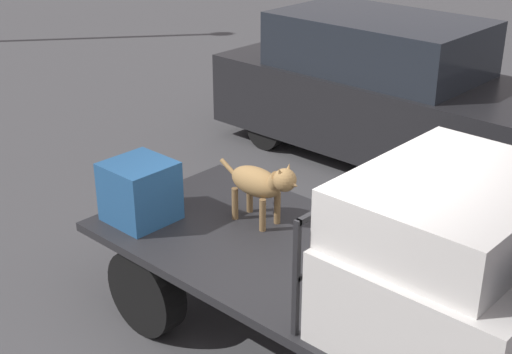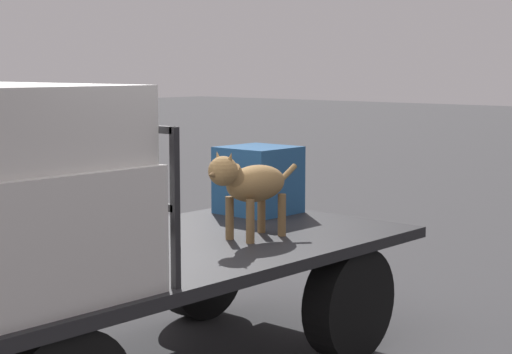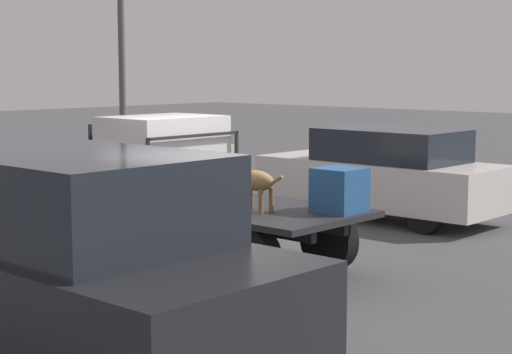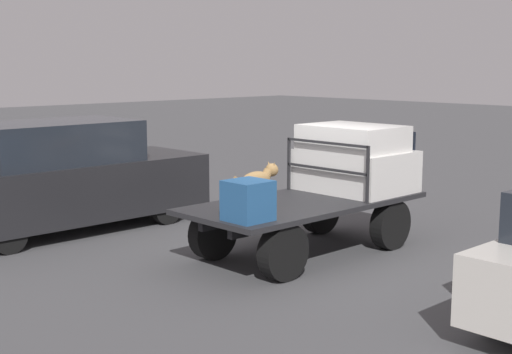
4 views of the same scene
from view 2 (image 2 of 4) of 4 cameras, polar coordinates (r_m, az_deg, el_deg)
The scene contains 4 objects.
flatbed_truck at distance 5.80m, azimuth -7.31°, elevation -7.39°, with size 4.06×1.85×0.87m.
truck_headboard at distance 5.33m, azimuth -11.62°, elevation 0.40°, with size 0.04×1.73×0.90m.
dog at distance 6.04m, azimuth -0.48°, elevation -0.44°, with size 0.93×0.26×0.65m.
cargo_crate at distance 7.16m, azimuth 0.16°, elevation -0.19°, with size 0.56×0.56×0.56m.
Camera 2 is at (3.66, 4.25, 2.09)m, focal length 60.00 mm.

